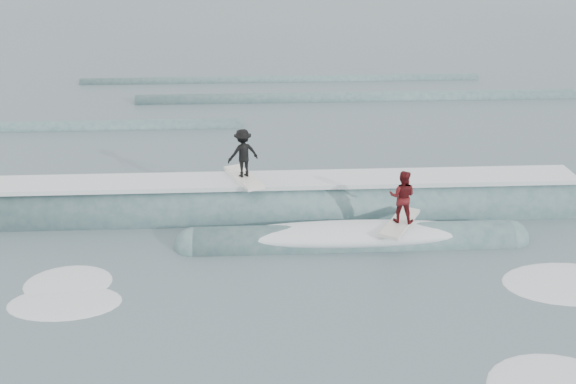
{
  "coord_description": "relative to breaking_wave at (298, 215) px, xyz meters",
  "views": [
    {
      "loc": [
        -0.89,
        -12.95,
        8.65
      ],
      "look_at": [
        0.0,
        4.21,
        1.1
      ],
      "focal_mm": 40.0,
      "sensor_mm": 36.0,
      "label": 1
    }
  ],
  "objects": [
    {
      "name": "breaking_wave",
      "position": [
        0.0,
        0.0,
        0.0
      ],
      "size": [
        20.33,
        3.84,
        2.12
      ],
      "color": "#3A5E61",
      "rests_on": "ground"
    },
    {
      "name": "whitewater",
      "position": [
        0.69,
        -5.2,
        -0.05
      ],
      "size": [
        15.31,
        6.28,
        0.1
      ],
      "color": "white",
      "rests_on": "ground"
    },
    {
      "name": "surfer_black",
      "position": [
        -1.63,
        0.4,
        1.83
      ],
      "size": [
        1.28,
        2.06,
        1.59
      ],
      "color": "white",
      "rests_on": "ground"
    },
    {
      "name": "ground",
      "position": [
        -0.33,
        -4.81,
        -0.05
      ],
      "size": [
        160.0,
        160.0,
        0.0
      ],
      "primitive_type": "plane",
      "color": "#3A4C55",
      "rests_on": "ground"
    },
    {
      "name": "surfer_red",
      "position": [
        2.77,
        -1.8,
        1.25
      ],
      "size": [
        1.49,
        2.0,
        1.61
      ],
      "color": "silver",
      "rests_on": "ground"
    },
    {
      "name": "far_swells",
      "position": [
        -2.51,
        12.84,
        -0.05
      ],
      "size": [
        38.77,
        8.65,
        0.8
      ],
      "color": "#3A5E61",
      "rests_on": "ground"
    }
  ]
}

